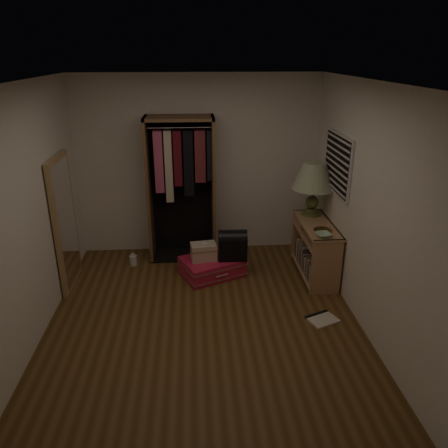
# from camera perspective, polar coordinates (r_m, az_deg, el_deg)

# --- Properties ---
(ground) EXTENTS (4.00, 4.00, 0.00)m
(ground) POSITION_cam_1_polar(r_m,az_deg,el_deg) (5.11, -2.65, -12.45)
(ground) COLOR #523617
(ground) RESTS_ON ground
(room_walls) EXTENTS (3.52, 4.02, 2.60)m
(room_walls) POSITION_cam_1_polar(r_m,az_deg,el_deg) (4.49, -2.03, 3.96)
(room_walls) COLOR silver
(room_walls) RESTS_ON ground
(console_bookshelf) EXTENTS (0.42, 1.12, 0.75)m
(console_bookshelf) POSITION_cam_1_polar(r_m,az_deg,el_deg) (6.05, 11.71, -2.96)
(console_bookshelf) COLOR #AB7A53
(console_bookshelf) RESTS_ON ground
(open_wardrobe) EXTENTS (0.95, 0.50, 2.05)m
(open_wardrobe) POSITION_cam_1_polar(r_m,az_deg,el_deg) (6.23, -5.52, 6.22)
(open_wardrobe) COLOR brown
(open_wardrobe) RESTS_ON ground
(floor_mirror) EXTENTS (0.06, 0.80, 1.70)m
(floor_mirror) POSITION_cam_1_polar(r_m,az_deg,el_deg) (5.84, -20.05, 0.11)
(floor_mirror) COLOR #AA8452
(floor_mirror) RESTS_ON ground
(pink_suitcase) EXTENTS (0.97, 0.86, 0.25)m
(pink_suitcase) POSITION_cam_1_polar(r_m,az_deg,el_deg) (5.99, -1.55, -5.57)
(pink_suitcase) COLOR #BE1739
(pink_suitcase) RESTS_ON ground
(train_case) EXTENTS (0.37, 0.28, 0.25)m
(train_case) POSITION_cam_1_polar(r_m,az_deg,el_deg) (5.86, -2.68, -3.62)
(train_case) COLOR #BBA68E
(train_case) RESTS_ON pink_suitcase
(black_bag) EXTENTS (0.39, 0.26, 0.41)m
(black_bag) POSITION_cam_1_polar(r_m,az_deg,el_deg) (5.85, 1.15, -2.63)
(black_bag) COLOR black
(black_bag) RESTS_ON pink_suitcase
(table_lamp) EXTENTS (0.62, 0.62, 0.73)m
(table_lamp) POSITION_cam_1_polar(r_m,az_deg,el_deg) (6.01, 11.67, 6.01)
(table_lamp) COLOR #4D572A
(table_lamp) RESTS_ON console_bookshelf
(brass_tray) EXTENTS (0.31, 0.31, 0.01)m
(brass_tray) POSITION_cam_1_polar(r_m,az_deg,el_deg) (5.65, 12.80, -0.80)
(brass_tray) COLOR #A27A3E
(brass_tray) RESTS_ON console_bookshelf
(ceramic_bowl) EXTENTS (0.23, 0.23, 0.05)m
(ceramic_bowl) POSITION_cam_1_polar(r_m,az_deg,el_deg) (5.47, 12.84, -1.40)
(ceramic_bowl) COLOR #B0D3B1
(ceramic_bowl) RESTS_ON console_bookshelf
(white_jug) EXTENTS (0.14, 0.14, 0.18)m
(white_jug) POSITION_cam_1_polar(r_m,az_deg,el_deg) (6.40, -11.75, -4.64)
(white_jug) COLOR silver
(white_jug) RESTS_ON ground
(floor_book) EXTENTS (0.40, 0.36, 0.03)m
(floor_book) POSITION_cam_1_polar(r_m,az_deg,el_deg) (5.23, 12.61, -11.99)
(floor_book) COLOR beige
(floor_book) RESTS_ON ground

